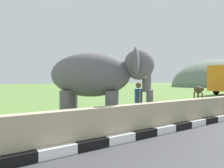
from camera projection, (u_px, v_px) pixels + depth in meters
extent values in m
cube|color=black|center=(14.00, 161.00, 4.12)|extent=(0.90, 0.20, 0.24)
cube|color=white|center=(58.00, 152.00, 4.64)|extent=(0.90, 0.20, 0.24)
cube|color=black|center=(92.00, 145.00, 5.15)|extent=(0.90, 0.20, 0.24)
cube|color=white|center=(121.00, 139.00, 5.66)|extent=(0.90, 0.20, 0.24)
cube|color=black|center=(145.00, 134.00, 6.18)|extent=(0.90, 0.20, 0.24)
cube|color=white|center=(165.00, 130.00, 6.69)|extent=(0.90, 0.20, 0.24)
cube|color=black|center=(182.00, 126.00, 7.20)|extent=(0.90, 0.20, 0.24)
cube|color=white|center=(197.00, 123.00, 7.72)|extent=(0.90, 0.20, 0.24)
cube|color=black|center=(210.00, 121.00, 8.23)|extent=(0.90, 0.20, 0.24)
cube|color=white|center=(221.00, 118.00, 8.74)|extent=(0.90, 0.20, 0.24)
cube|color=tan|center=(140.00, 119.00, 6.47)|extent=(28.00, 0.36, 1.00)
cylinder|color=slate|center=(113.00, 106.00, 8.34)|extent=(0.44, 0.44, 1.36)
cylinder|color=slate|center=(111.00, 109.00, 7.44)|extent=(0.44, 0.44, 1.36)
cylinder|color=slate|center=(72.00, 106.00, 8.48)|extent=(0.44, 0.44, 1.36)
cylinder|color=slate|center=(66.00, 109.00, 7.58)|extent=(0.44, 0.44, 1.36)
ellipsoid|color=slate|center=(90.00, 75.00, 7.94)|extent=(3.41, 3.21, 1.70)
sphere|color=slate|center=(139.00, 65.00, 7.78)|extent=(1.16, 1.16, 1.16)
ellipsoid|color=#D84C8C|center=(147.00, 61.00, 7.75)|extent=(0.69, 0.72, 0.44)
ellipsoid|color=slate|center=(135.00, 65.00, 8.56)|extent=(0.76, 0.85, 1.00)
ellipsoid|color=slate|center=(136.00, 61.00, 7.01)|extent=(0.76, 0.85, 1.00)
cylinder|color=slate|center=(147.00, 79.00, 7.76)|extent=(0.59, 0.62, 1.00)
cylinder|color=slate|center=(150.00, 100.00, 7.76)|extent=(0.43, 0.45, 0.83)
cone|color=beige|center=(145.00, 77.00, 8.04)|extent=(0.47, 0.52, 0.22)
cone|color=beige|center=(146.00, 76.00, 7.48)|extent=(0.47, 0.52, 0.22)
cylinder|color=navy|center=(138.00, 113.00, 8.26)|extent=(0.15, 0.15, 0.82)
cylinder|color=navy|center=(139.00, 114.00, 8.06)|extent=(0.15, 0.15, 0.82)
cube|color=#1E59B2|center=(138.00, 96.00, 8.15)|extent=(0.41, 0.47, 0.58)
cylinder|color=#9E7251|center=(137.00, 96.00, 8.41)|extent=(0.14, 0.16, 0.53)
cylinder|color=#9E7251|center=(140.00, 97.00, 7.89)|extent=(0.16, 0.19, 0.53)
sphere|color=#9E7251|center=(138.00, 85.00, 8.14)|extent=(0.23, 0.23, 0.23)
cylinder|color=black|center=(216.00, 90.00, 25.25)|extent=(1.01, 0.34, 1.00)
cylinder|color=#473323|center=(202.00, 97.00, 17.78)|extent=(0.12, 0.12, 0.65)
cylinder|color=#473323|center=(198.00, 97.00, 17.80)|extent=(0.12, 0.12, 0.65)
cylinder|color=#473323|center=(198.00, 96.00, 18.68)|extent=(0.12, 0.12, 0.65)
cylinder|color=#473323|center=(194.00, 96.00, 18.70)|extent=(0.12, 0.12, 0.65)
ellipsoid|color=#473323|center=(198.00, 90.00, 18.23)|extent=(1.39, 1.55, 0.66)
ellipsoid|color=#473323|center=(202.00, 89.00, 17.30)|extent=(0.45, 0.48, 0.32)
ellipsoid|color=slate|center=(217.00, 87.00, 57.93)|extent=(27.80, 22.24, 15.28)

